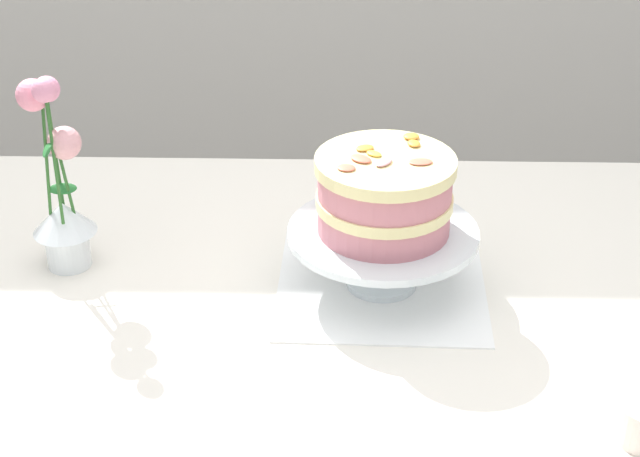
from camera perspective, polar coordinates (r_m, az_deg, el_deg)
The scene contains 5 objects.
dining_table at distance 1.55m, azimuth -2.38°, elevation -7.43°, with size 1.40×1.00×0.74m.
linen_napkin at distance 1.56m, azimuth 3.51°, elevation -3.21°, with size 0.32×0.32×0.00m, color white.
cake_stand at distance 1.52m, azimuth 3.60°, elevation -0.62°, with size 0.29×0.29×0.10m.
layer_cake at distance 1.48m, azimuth 3.69°, elevation 1.97°, with size 0.21×0.21×0.13m.
flower_vase at distance 1.60m, azimuth -14.59°, elevation 1.94°, with size 0.10×0.10×0.33m.
Camera 1 is at (0.09, -1.26, 1.58)m, focal length 56.17 mm.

